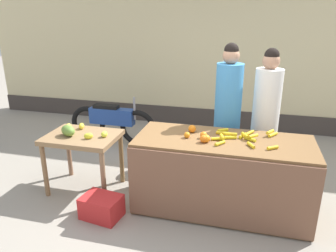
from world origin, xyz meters
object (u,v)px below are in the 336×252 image
parked_motorcycle (112,122)px  produce_crate (102,207)px  produce_sack (152,152)px  vendor_woman_blue_shirt (227,116)px  vendor_woman_white_shirt (265,120)px

parked_motorcycle → produce_crate: 2.26m
parked_motorcycle → produce_crate: parked_motorcycle is taller
produce_crate → produce_sack: 1.29m
vendor_woman_blue_shirt → produce_crate: 1.94m
vendor_woman_white_shirt → produce_crate: (-1.76, -1.24, -0.80)m
parked_motorcycle → produce_sack: size_ratio=2.78×
vendor_woman_blue_shirt → produce_sack: (-1.06, 0.07, -0.67)m
produce_sack → vendor_woman_white_shirt: bearing=-0.7°
parked_motorcycle → produce_sack: (0.99, -0.84, -0.11)m
produce_crate → vendor_woman_white_shirt: bearing=35.3°
vendor_woman_blue_shirt → parked_motorcycle: vendor_woman_blue_shirt is taller
vendor_woman_blue_shirt → produce_sack: vendor_woman_blue_shirt is taller
vendor_woman_white_shirt → produce_crate: vendor_woman_white_shirt is taller
vendor_woman_white_shirt → parked_motorcycle: 2.73m
parked_motorcycle → produce_crate: size_ratio=3.64×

